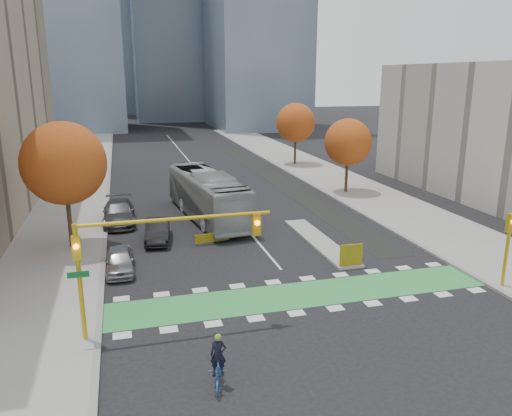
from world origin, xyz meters
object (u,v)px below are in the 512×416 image
tree_east_near (348,142)px  traffic_signal_east (508,239)px  cyclist (219,369)px  bus (208,195)px  hazard_board (351,255)px  parked_car_a (120,261)px  traffic_signal_west (142,246)px  tree_west (64,163)px  tree_east_far (296,123)px  parked_car_b (158,231)px  parked_car_c (119,213)px

tree_east_near → traffic_signal_east: bearing=-93.8°
cyclist → bus: (3.43, 21.92, 1.14)m
hazard_board → parked_car_a: 13.33m
traffic_signal_west → bus: bearing=71.8°
tree_west → traffic_signal_west: bearing=-72.0°
tree_east_far → traffic_signal_west: size_ratio=0.90×
parked_car_b → hazard_board: bearing=-30.5°
tree_east_far → parked_car_b: (-19.00, -25.85, -4.52)m
traffic_signal_east → tree_east_far: bearing=87.0°
parked_car_a → bus: bearing=55.9°
tree_east_near → traffic_signal_east: tree_east_near is taller
tree_east_far → hazard_board: bearing=-104.1°
bus → parked_car_b: size_ratio=3.00×
traffic_signal_east → parked_car_c: bearing=137.7°
tree_east_near → parked_car_a: size_ratio=1.79×
bus → tree_east_far: bearing=47.7°
tree_east_near → parked_car_a: bearing=-144.7°
parked_car_a → parked_car_b: (2.50, 5.00, 0.05)m
tree_east_near → bus: 15.41m
tree_east_near → parked_car_b: bearing=-152.0°
traffic_signal_west → parked_car_c: 18.04m
hazard_board → tree_west: 18.44m
tree_west → tree_east_far: tree_west is taller
tree_east_near → traffic_signal_west: size_ratio=0.83×
hazard_board → bus: bus is taller
parked_car_a → cyclist: bearing=-73.9°
cyclist → parked_car_b: 17.21m
traffic_signal_east → parked_car_b: bearing=143.3°
cyclist → tree_west: bearing=124.2°
parked_car_a → traffic_signal_east: bearing=-20.7°
cyclist → parked_car_a: bearing=119.1°
tree_west → traffic_signal_east: bearing=-29.1°
traffic_signal_west → parked_car_a: traffic_signal_west is taller
hazard_board → parked_car_c: bearing=135.0°
tree_east_far → bus: (-14.71, -21.12, -3.40)m
traffic_signal_west → cyclist: bearing=-63.3°
tree_east_far → traffic_signal_west: tree_east_far is taller
parked_car_c → hazard_board: bearing=-44.7°
traffic_signal_west → parked_car_b: size_ratio=1.94×
parked_car_b → traffic_signal_east: bearing=-30.0°
hazard_board → tree_east_far: 35.13m
traffic_signal_west → parked_car_c: (-1.07, 17.72, -3.20)m
traffic_signal_west → tree_east_far: bearing=62.1°
tree_east_near → parked_car_a: 26.06m
tree_west → parked_car_a: tree_west is taller
tree_east_near → tree_west: bearing=-157.4°
parked_car_b → tree_east_near: bearing=34.7°
traffic_signal_east → parked_car_a: traffic_signal_east is taller
hazard_board → tree_east_near: tree_east_near is taller
hazard_board → bus: size_ratio=0.11×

